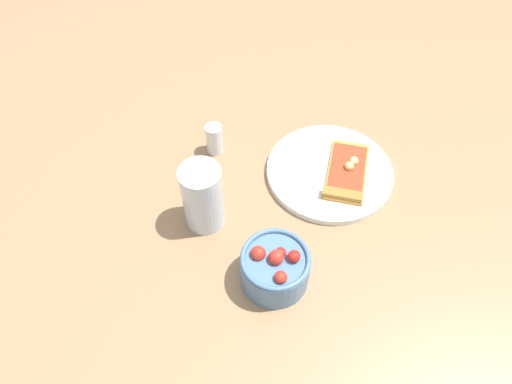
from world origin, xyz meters
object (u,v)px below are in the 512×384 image
object	(u,v)px
pizza_slice_main	(347,174)
plate	(329,172)
salad_bowl	(275,267)
soda_glass	(203,198)
pepper_shaker	(214,137)

from	to	relation	value
pizza_slice_main	plate	bearing A→B (deg)	-87.06
plate	salad_bowl	world-z (taller)	salad_bowl
salad_bowl	soda_glass	bearing A→B (deg)	-102.07
plate	pepper_shaker	bearing A→B (deg)	-73.32
pizza_slice_main	soda_glass	size ratio (longest dim) A/B	1.25
salad_bowl	soda_glass	world-z (taller)	soda_glass
soda_glass	salad_bowl	bearing A→B (deg)	77.93
salad_bowl	pizza_slice_main	bearing A→B (deg)	177.98
pepper_shaker	salad_bowl	bearing A→B (deg)	53.72
soda_glass	pepper_shaker	size ratio (longest dim) A/B	1.72
plate	pepper_shaker	xyz separation A→B (m)	(0.07, -0.23, 0.03)
soda_glass	pepper_shaker	xyz separation A→B (m)	(-0.15, -0.09, -0.03)
pizza_slice_main	soda_glass	xyz separation A→B (m)	(0.22, -0.18, 0.05)
salad_bowl	soda_glass	distance (m)	0.17
soda_glass	pizza_slice_main	bearing A→B (deg)	141.11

